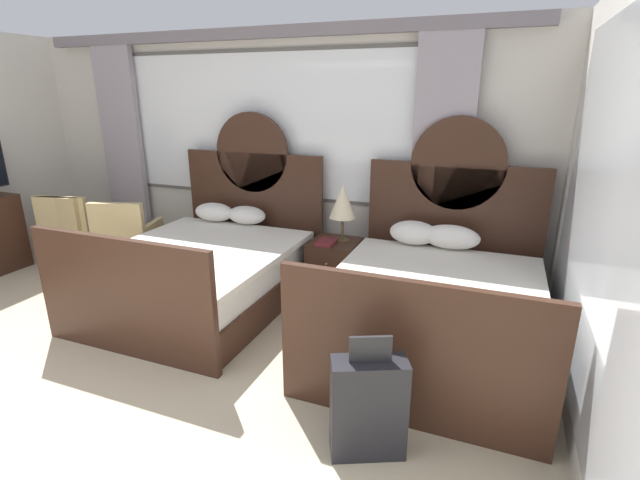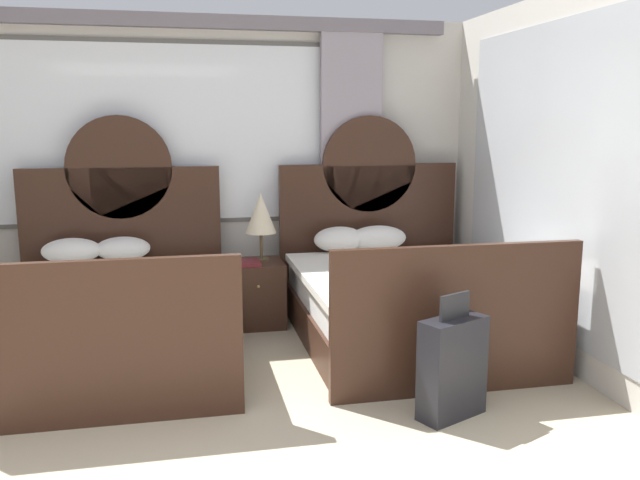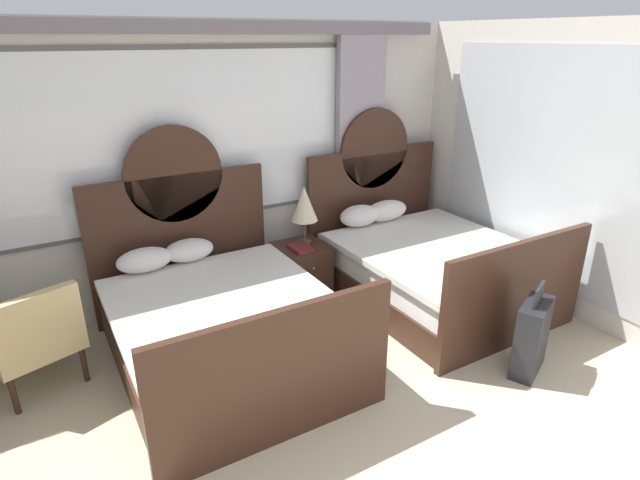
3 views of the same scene
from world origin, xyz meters
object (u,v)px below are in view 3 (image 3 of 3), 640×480
at_px(table_lamp_on_nightstand, 304,204).
at_px(suitcase_on_floor, 531,337).
at_px(nightstand_between_beds, 301,270).
at_px(bed_near_mirror, 427,263).
at_px(armchair_by_window_left, 33,336).
at_px(bed_near_window, 220,321).
at_px(book_on_nightstand, 301,248).

height_order(table_lamp_on_nightstand, suitcase_on_floor, table_lamp_on_nightstand).
bearing_deg(nightstand_between_beds, bed_near_mirror, -30.71).
bearing_deg(table_lamp_on_nightstand, armchair_by_window_left, -171.94).
bearing_deg(bed_near_mirror, table_lamp_on_nightstand, 146.38).
bearing_deg(nightstand_between_beds, bed_near_window, -149.41).
distance_m(bed_near_window, armchair_by_window_left, 1.38).
distance_m(table_lamp_on_nightstand, armchair_by_window_left, 2.61).
distance_m(bed_near_mirror, suitcase_on_floor, 1.44).
distance_m(bed_near_mirror, book_on_nightstand, 1.32).
relative_size(bed_near_mirror, nightstand_between_beds, 3.83).
height_order(bed_near_window, book_on_nightstand, bed_near_window).
xyz_separation_m(book_on_nightstand, suitcase_on_floor, (1.01, -1.99, -0.27)).
bearing_deg(table_lamp_on_nightstand, book_on_nightstand, -131.66).
xyz_separation_m(book_on_nightstand, armchair_by_window_left, (-2.41, -0.22, -0.12)).
height_order(bed_near_window, table_lamp_on_nightstand, bed_near_window).
height_order(nightstand_between_beds, armchair_by_window_left, armchair_by_window_left).
bearing_deg(book_on_nightstand, suitcase_on_floor, -63.05).
height_order(book_on_nightstand, armchair_by_window_left, armchair_by_window_left).
distance_m(nightstand_between_beds, suitcase_on_floor, 2.30).
distance_m(bed_near_window, bed_near_mirror, 2.24).
bearing_deg(bed_near_window, table_lamp_on_nightstand, 30.56).
height_order(nightstand_between_beds, suitcase_on_floor, suitcase_on_floor).
height_order(bed_near_mirror, book_on_nightstand, bed_near_mirror).
relative_size(nightstand_between_beds, armchair_by_window_left, 0.65).
distance_m(nightstand_between_beds, book_on_nightstand, 0.32).
distance_m(bed_near_window, nightstand_between_beds, 1.31).
relative_size(book_on_nightstand, suitcase_on_floor, 0.34).
height_order(bed_near_mirror, nightstand_between_beds, bed_near_mirror).
bearing_deg(armchair_by_window_left, table_lamp_on_nightstand, 8.06).
distance_m(bed_near_mirror, table_lamp_on_nightstand, 1.41).
xyz_separation_m(bed_near_mirror, armchair_by_window_left, (-3.58, 0.34, 0.10)).
bearing_deg(suitcase_on_floor, table_lamp_on_nightstand, 112.79).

